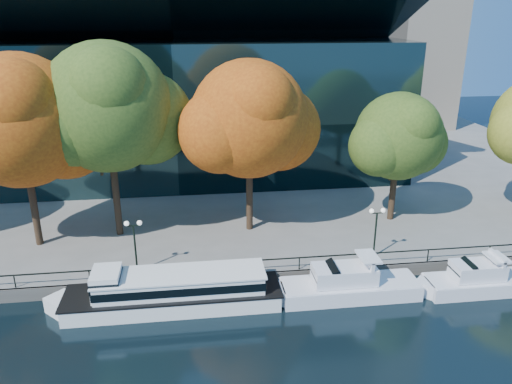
{
  "coord_description": "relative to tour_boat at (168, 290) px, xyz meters",
  "views": [
    {
      "loc": [
        -2.38,
        -28.73,
        19.13
      ],
      "look_at": [
        2.4,
        8.0,
        5.49
      ],
      "focal_mm": 35.0,
      "sensor_mm": 36.0,
      "label": 1
    }
  ],
  "objects": [
    {
      "name": "ground",
      "position": [
        4.52,
        -1.09,
        -1.28
      ],
      "size": [
        160.0,
        160.0,
        0.0
      ],
      "primitive_type": "plane",
      "color": "black",
      "rests_on": "ground"
    },
    {
      "name": "promenade",
      "position": [
        4.52,
        35.28,
        -0.78
      ],
      "size": [
        90.0,
        67.08,
        1.0
      ],
      "color": "slate",
      "rests_on": "ground"
    },
    {
      "name": "railing",
      "position": [
        4.52,
        2.16,
        0.66
      ],
      "size": [
        88.2,
        0.08,
        0.99
      ],
      "color": "black",
      "rests_on": "promenade"
    },
    {
      "name": "convention_building",
      "position": [
        0.52,
        30.69,
        7.22
      ],
      "size": [
        50.0,
        24.57,
        21.43
      ],
      "color": "black",
      "rests_on": "ground"
    },
    {
      "name": "tour_boat",
      "position": [
        0.0,
        0.0,
        0.0
      ],
      "size": [
        15.88,
        3.54,
        3.01
      ],
      "color": "white",
      "rests_on": "ground"
    },
    {
      "name": "cruiser_near",
      "position": [
        12.21,
        -0.36,
        -0.31
      ],
      "size": [
        10.76,
        2.77,
        3.12
      ],
      "color": "white",
      "rests_on": "ground"
    },
    {
      "name": "cruiser_far",
      "position": [
        21.76,
        -0.88,
        -0.36
      ],
      "size": [
        8.9,
        2.47,
        2.91
      ],
      "color": "white",
      "rests_on": "ground"
    },
    {
      "name": "tree_1",
      "position": [
        -10.48,
        9.0,
        9.73
      ],
      "size": [
        12.69,
        10.41,
        15.31
      ],
      "color": "black",
      "rests_on": "promenade"
    },
    {
      "name": "tree_2",
      "position": [
        -4.2,
        10.16,
        10.38
      ],
      "size": [
        12.81,
        10.51,
        16.01
      ],
      "color": "black",
      "rests_on": "promenade"
    },
    {
      "name": "tree_3",
      "position": [
        6.94,
        9.81,
        9.23
      ],
      "size": [
        12.07,
        9.9,
        14.55
      ],
      "color": "black",
      "rests_on": "promenade"
    },
    {
      "name": "tree_4",
      "position": [
        19.97,
        10.34,
        7.3
      ],
      "size": [
        9.52,
        7.81,
        11.56
      ],
      "color": "black",
      "rests_on": "promenade"
    },
    {
      "name": "lamp_1",
      "position": [
        -2.34,
        3.41,
        2.7
      ],
      "size": [
        1.26,
        0.36,
        4.03
      ],
      "color": "black",
      "rests_on": "promenade"
    },
    {
      "name": "lamp_2",
      "position": [
        15.68,
        3.41,
        2.7
      ],
      "size": [
        1.26,
        0.36,
        4.03
      ],
      "color": "black",
      "rests_on": "promenade"
    }
  ]
}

